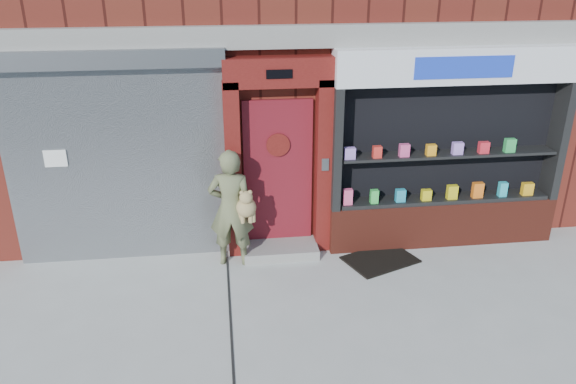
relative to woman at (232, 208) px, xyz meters
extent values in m
plane|color=#9E9E99|center=(1.45, -1.54, -0.87)|extent=(80.00, 80.00, 0.00)
cube|color=gray|center=(1.45, 0.38, 2.28)|extent=(12.00, 0.16, 0.30)
cube|color=gray|center=(-1.55, 0.40, 0.53)|extent=(3.00, 0.10, 2.80)
cube|color=slate|center=(-1.55, 0.34, 2.05)|extent=(3.10, 0.30, 0.24)
cube|color=white|center=(-2.35, 0.33, 0.73)|extent=(0.30, 0.01, 0.24)
cube|color=#4F0F0D|center=(0.05, 0.32, 0.43)|extent=(0.22, 0.28, 2.60)
cube|color=#4F0F0D|center=(1.35, 0.32, 0.43)|extent=(0.22, 0.28, 2.60)
cube|color=#4F0F0D|center=(0.70, 0.32, 1.83)|extent=(1.50, 0.28, 0.40)
cube|color=black|center=(0.70, 0.17, 1.83)|extent=(0.35, 0.01, 0.12)
cube|color=maroon|center=(0.70, 0.43, 0.33)|extent=(1.00, 0.06, 2.20)
cylinder|color=black|center=(0.70, 0.39, 0.78)|extent=(0.28, 0.02, 0.28)
cylinder|color=#4F0F0D|center=(0.70, 0.38, 0.78)|extent=(0.34, 0.02, 0.34)
cube|color=gray|center=(0.70, 0.16, -0.80)|extent=(1.10, 0.55, 0.15)
cube|color=slate|center=(1.35, 0.17, 0.53)|extent=(0.10, 0.02, 0.18)
cube|color=maroon|center=(3.20, 0.26, -0.52)|extent=(3.50, 0.40, 0.70)
cube|color=black|center=(1.51, 0.26, 0.73)|extent=(0.12, 0.40, 1.80)
cube|color=black|center=(4.89, 0.26, 0.73)|extent=(0.12, 0.40, 1.80)
cube|color=black|center=(3.20, 0.44, 0.73)|extent=(3.30, 0.03, 1.80)
cube|color=black|center=(3.20, 0.26, -0.14)|extent=(3.20, 0.36, 0.06)
cube|color=black|center=(3.20, 0.26, 0.58)|extent=(3.20, 0.36, 0.04)
cube|color=white|center=(3.20, 0.26, 1.88)|extent=(3.50, 0.40, 0.50)
cube|color=#1734B1|center=(3.20, 0.05, 1.88)|extent=(1.40, 0.01, 0.30)
cube|color=#F25085|center=(1.70, 0.18, 0.01)|extent=(0.13, 0.09, 0.24)
cube|color=green|center=(2.10, 0.18, -0.01)|extent=(0.11, 0.09, 0.20)
cube|color=teal|center=(2.50, 0.18, -0.02)|extent=(0.14, 0.09, 0.19)
cube|color=yellow|center=(2.90, 0.18, -0.03)|extent=(0.14, 0.09, 0.16)
cube|color=yellow|center=(3.30, 0.18, 0.00)|extent=(0.15, 0.09, 0.21)
cube|color=orange|center=(3.70, 0.18, 0.01)|extent=(0.16, 0.09, 0.24)
cube|color=#27B5C5|center=(4.10, 0.18, 0.00)|extent=(0.12, 0.09, 0.22)
cube|color=#EEA719|center=(4.50, 0.18, -0.02)|extent=(0.17, 0.09, 0.19)
cube|color=#A87CDF|center=(1.70, 0.18, 0.68)|extent=(0.16, 0.09, 0.16)
cube|color=red|center=(2.10, 0.18, 0.68)|extent=(0.12, 0.09, 0.17)
cube|color=#E14B8A|center=(2.50, 0.18, 0.69)|extent=(0.14, 0.09, 0.18)
cube|color=#FFA11A|center=(2.90, 0.18, 0.68)|extent=(0.14, 0.09, 0.16)
cube|color=#AF7FE5|center=(3.30, 0.18, 0.69)|extent=(0.15, 0.09, 0.18)
cube|color=red|center=(3.70, 0.18, 0.68)|extent=(0.15, 0.09, 0.17)
cube|color=green|center=(4.10, 0.18, 0.70)|extent=(0.15, 0.09, 0.20)
imported|color=#5E6341|center=(-0.01, 0.01, 0.00)|extent=(0.68, 0.50, 1.73)
sphere|color=#987E4C|center=(0.20, -0.08, 0.04)|extent=(0.28, 0.28, 0.28)
sphere|color=#987E4C|center=(0.20, -0.13, 0.21)|extent=(0.19, 0.19, 0.19)
sphere|color=#987E4C|center=(0.14, -0.13, 0.28)|extent=(0.07, 0.07, 0.07)
sphere|color=#987E4C|center=(0.25, -0.13, 0.28)|extent=(0.07, 0.07, 0.07)
cylinder|color=#987E4C|center=(0.10, -0.08, -0.10)|extent=(0.07, 0.07, 0.17)
cylinder|color=#987E4C|center=(0.29, -0.08, -0.10)|extent=(0.07, 0.07, 0.17)
cylinder|color=#987E4C|center=(0.14, -0.10, -0.10)|extent=(0.07, 0.07, 0.17)
cylinder|color=#987E4C|center=(0.25, -0.10, -0.10)|extent=(0.07, 0.07, 0.17)
cube|color=black|center=(2.14, -0.21, -0.86)|extent=(1.18, 1.01, 0.02)
camera|label=1|loc=(-0.12, -7.19, 3.28)|focal=35.00mm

